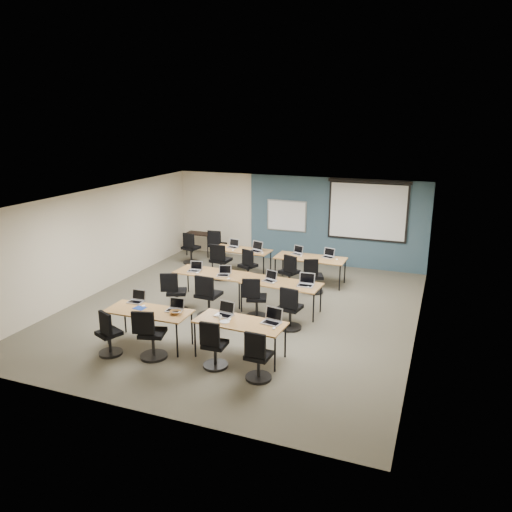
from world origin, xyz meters
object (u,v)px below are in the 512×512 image
at_px(training_table_mid_right, 281,284).
at_px(laptop_7, 306,282).
at_px(training_table_back_left, 241,251).
at_px(task_chair_10, 289,275).
at_px(laptop_0, 137,299).
at_px(training_table_front_right, 240,324).
at_px(utility_table, 199,236).
at_px(task_chair_7, 290,312).
at_px(training_table_front_left, 149,313).
at_px(task_chair_2, 214,349).
at_px(task_chair_3, 258,360).
at_px(task_chair_0, 109,337).
at_px(laptop_3, 272,319).
at_px(laptop_11, 329,255).
at_px(spare_chair_a, 217,248).
at_px(laptop_8, 233,245).
at_px(spare_chair_b, 191,251).
at_px(whiteboard, 287,216).
at_px(laptop_10, 298,252).
at_px(laptop_4, 195,269).
at_px(task_chair_11, 314,279).
at_px(task_chair_5, 208,300).
at_px(laptop_2, 225,312).
at_px(laptop_1, 175,308).
at_px(laptop_5, 224,273).
at_px(task_chair_9, 248,268).
at_px(task_chair_1, 151,338).
at_px(projector_screen, 368,207).
at_px(task_chair_4, 175,295).
at_px(laptop_6, 270,278).
at_px(laptop_9, 256,249).
at_px(training_table_mid_left, 212,274).

xyz_separation_m(training_table_mid_right, laptop_7, (0.59, 0.02, 0.11)).
bearing_deg(training_table_back_left, task_chair_10, -22.71).
distance_m(training_table_back_left, laptop_0, 4.69).
relative_size(training_table_front_right, utility_table, 1.93).
bearing_deg(task_chair_7, training_table_front_left, -137.08).
relative_size(task_chair_2, task_chair_3, 1.00).
distance_m(task_chair_0, laptop_3, 3.17).
bearing_deg(laptop_11, spare_chair_a, -177.15).
height_order(training_table_front_right, laptop_8, laptop_8).
bearing_deg(spare_chair_b, training_table_front_left, -58.16).
height_order(laptop_3, spare_chair_b, laptop_3).
bearing_deg(laptop_0, whiteboard, 77.14).
xyz_separation_m(laptop_7, laptop_10, (-0.94, 2.50, -0.01)).
xyz_separation_m(task_chair_3, laptop_4, (-2.92, 3.23, 0.40)).
height_order(laptop_8, task_chair_11, laptop_8).
bearing_deg(laptop_3, task_chair_5, 156.61).
height_order(training_table_back_left, laptop_2, laptop_2).
height_order(training_table_mid_right, task_chair_2, task_chair_2).
relative_size(laptop_1, laptop_4, 1.00).
relative_size(training_table_front_right, task_chair_10, 1.78).
relative_size(task_chair_5, laptop_7, 2.88).
xyz_separation_m(laptop_3, laptop_5, (-2.05, 2.29, -0.01)).
xyz_separation_m(task_chair_9, laptop_10, (1.21, 0.75, 0.40)).
xyz_separation_m(task_chair_7, spare_chair_a, (-3.75, 4.25, 0.01)).
xyz_separation_m(laptop_4, utility_table, (-1.79, 3.69, -0.14)).
distance_m(laptop_4, task_chair_9, 1.90).
height_order(training_table_front_right, laptop_1, laptop_1).
distance_m(task_chair_9, task_chair_11, 1.96).
height_order(laptop_4, laptop_5, laptop_4).
relative_size(task_chair_0, laptop_2, 2.81).
relative_size(whiteboard, laptop_10, 4.30).
bearing_deg(laptop_1, training_table_front_right, -7.27).
relative_size(task_chair_1, laptop_11, 3.19).
bearing_deg(task_chair_2, spare_chair_b, 119.05).
distance_m(task_chair_1, laptop_11, 6.04).
distance_m(training_table_front_left, laptop_8, 5.17).
relative_size(projector_screen, laptop_11, 7.63).
xyz_separation_m(whiteboard, laptop_8, (-1.11, -1.65, -0.66)).
xyz_separation_m(task_chair_9, task_chair_11, (1.94, -0.24, -0.00)).
bearing_deg(task_chair_4, task_chair_9, 49.94).
xyz_separation_m(projector_screen, spare_chair_a, (-4.54, -0.82, -1.47)).
distance_m(laptop_5, task_chair_9, 1.80).
bearing_deg(laptop_8, spare_chair_a, 143.58).
height_order(utility_table, spare_chair_b, spare_chair_b).
xyz_separation_m(task_chair_2, laptop_3, (0.86, 0.77, 0.41)).
distance_m(whiteboard, laptop_6, 4.33).
xyz_separation_m(laptop_7, task_chair_7, (-0.10, -0.91, -0.39)).
distance_m(task_chair_5, laptop_9, 3.35).
relative_size(task_chair_5, utility_table, 1.16).
height_order(training_table_mid_left, task_chair_3, task_chair_3).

